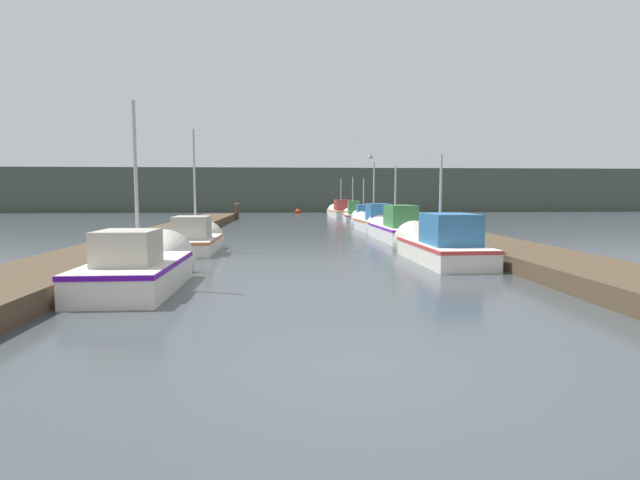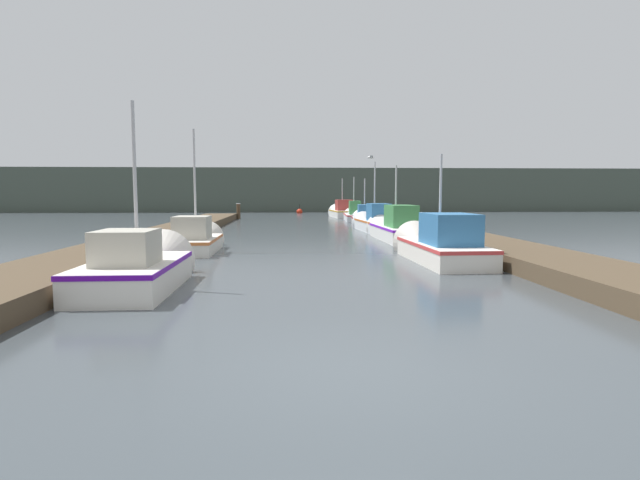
# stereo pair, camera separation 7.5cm
# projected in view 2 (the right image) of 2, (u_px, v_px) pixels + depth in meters

# --- Properties ---
(ground_plane) EXTENTS (200.00, 200.00, 0.00)m
(ground_plane) POSITION_uv_depth(u_px,v_px,m) (350.00, 372.00, 6.03)
(ground_plane) COLOR #3D4449
(dock_left) EXTENTS (2.55, 40.00, 0.45)m
(dock_left) POSITION_uv_depth(u_px,v_px,m) (158.00, 238.00, 21.53)
(dock_left) COLOR #4C3D2B
(dock_left) RESTS_ON ground_plane
(dock_right) EXTENTS (2.55, 40.00, 0.45)m
(dock_right) POSITION_uv_depth(u_px,v_px,m) (450.00, 236.00, 22.29)
(dock_right) COLOR #4C3D2B
(dock_right) RESTS_ON ground_plane
(distant_shore_ridge) EXTENTS (120.00, 16.00, 4.95)m
(distant_shore_ridge) POSITION_uv_depth(u_px,v_px,m) (296.00, 190.00, 63.42)
(distant_shore_ridge) COLOR #424C42
(distant_shore_ridge) RESTS_ON ground_plane
(fishing_boat_0) EXTENTS (1.84, 4.59, 4.69)m
(fishing_boat_0) POSITION_uv_depth(u_px,v_px,m) (141.00, 267.00, 11.54)
(fishing_boat_0) COLOR silver
(fishing_boat_0) RESTS_ON ground_plane
(fishing_boat_1) EXTENTS (1.89, 5.57, 3.87)m
(fishing_boat_1) POSITION_uv_depth(u_px,v_px,m) (438.00, 245.00, 16.00)
(fishing_boat_1) COLOR silver
(fishing_boat_1) RESTS_ON ground_plane
(fishing_boat_2) EXTENTS (1.63, 4.49, 4.93)m
(fishing_boat_2) POSITION_uv_depth(u_px,v_px,m) (197.00, 239.00, 18.62)
(fishing_boat_2) COLOR silver
(fishing_boat_2) RESTS_ON ground_plane
(fishing_boat_3) EXTENTS (1.76, 6.45, 3.85)m
(fishing_boat_3) POSITION_uv_depth(u_px,v_px,m) (394.00, 228.00, 23.51)
(fishing_boat_3) COLOR silver
(fishing_boat_3) RESTS_ON ground_plane
(fishing_boat_4) EXTENTS (1.81, 6.01, 4.28)m
(fishing_boat_4) POSITION_uv_depth(u_px,v_px,m) (374.00, 223.00, 28.29)
(fishing_boat_4) COLOR silver
(fishing_boat_4) RESTS_ON ground_plane
(fishing_boat_5) EXTENTS (1.82, 5.24, 3.59)m
(fishing_boat_5) POSITION_uv_depth(u_px,v_px,m) (364.00, 219.00, 33.96)
(fishing_boat_5) COLOR silver
(fishing_boat_5) RESTS_ON ground_plane
(fishing_boat_6) EXTENTS (1.64, 5.92, 3.77)m
(fishing_boat_6) POSITION_uv_depth(u_px,v_px,m) (353.00, 215.00, 39.27)
(fishing_boat_6) COLOR silver
(fishing_boat_6) RESTS_ON ground_plane
(fishing_boat_7) EXTENTS (2.14, 5.51, 3.94)m
(fishing_boat_7) POSITION_uv_depth(u_px,v_px,m) (342.00, 212.00, 44.48)
(fishing_boat_7) COLOR silver
(fishing_boat_7) RESTS_ON ground_plane
(mooring_piling_0) EXTENTS (0.36, 0.36, 1.28)m
(mooring_piling_0) POSITION_uv_depth(u_px,v_px,m) (238.00, 211.00, 41.43)
(mooring_piling_0) COLOR #473523
(mooring_piling_0) RESTS_ON ground_plane
(mooring_piling_1) EXTENTS (0.35, 0.35, 1.09)m
(mooring_piling_1) POSITION_uv_depth(u_px,v_px,m) (360.00, 212.00, 42.24)
(mooring_piling_1) COLOR #473523
(mooring_piling_1) RESTS_ON ground_plane
(mooring_piling_2) EXTENTS (0.28, 0.28, 1.28)m
(mooring_piling_2) POSITION_uv_depth(u_px,v_px,m) (419.00, 226.00, 22.49)
(mooring_piling_2) COLOR #473523
(mooring_piling_2) RESTS_ON ground_plane
(channel_buoy) EXTENTS (0.62, 0.62, 1.12)m
(channel_buoy) POSITION_uv_depth(u_px,v_px,m) (300.00, 212.00, 52.64)
(channel_buoy) COLOR red
(channel_buoy) RESTS_ON ground_plane
(seagull_lead) EXTENTS (0.28, 0.55, 0.12)m
(seagull_lead) POSITION_uv_depth(u_px,v_px,m) (371.00, 157.00, 20.57)
(seagull_lead) COLOR white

